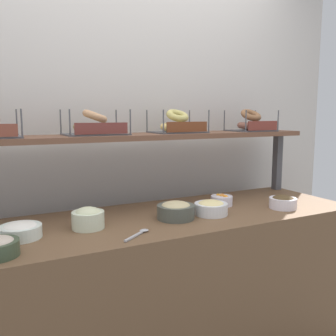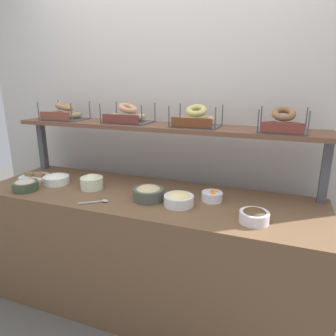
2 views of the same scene
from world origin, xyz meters
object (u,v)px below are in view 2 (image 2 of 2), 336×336
(bowl_cream_cheese, at_px, (56,179))
(bowl_fruit_salad, at_px, (212,196))
(bowl_tuna_salad, at_px, (25,185))
(bagel_basket_cinnamon_raisin, at_px, (282,124))
(bowl_potato_salad, at_px, (92,182))
(bowl_hummus, at_px, (148,193))
(bowl_egg_salad, at_px, (179,199))
(bagel_basket_plain, at_px, (196,119))
(bowl_chocolate_spread, at_px, (254,216))
(serving_spoon_near_plate, at_px, (98,201))
(bagel_basket_everything, at_px, (64,114))
(bagel_basket_sesame, at_px, (128,116))
(serving_plate_white, at_px, (35,177))

(bowl_cream_cheese, height_order, bowl_fruit_salad, bowl_cream_cheese)
(bowl_tuna_salad, bearing_deg, bagel_basket_cinnamon_raisin, 16.02)
(bowl_potato_salad, xyz_separation_m, bowl_hummus, (0.45, -0.05, -0.01))
(bowl_tuna_salad, bearing_deg, bowl_egg_salad, 6.58)
(bowl_tuna_salad, xyz_separation_m, bagel_basket_plain, (1.07, 0.49, 0.44))
(bowl_chocolate_spread, relative_size, serving_spoon_near_plate, 1.01)
(bowl_fruit_salad, relative_size, serving_spoon_near_plate, 0.84)
(bagel_basket_everything, bearing_deg, bagel_basket_sesame, 2.53)
(bowl_hummus, bearing_deg, bagel_basket_everything, 159.11)
(bowl_hummus, distance_m, bagel_basket_cinnamon_raisin, 0.92)
(bowl_egg_salad, bearing_deg, bowl_cream_cheese, 176.34)
(serving_plate_white, distance_m, bagel_basket_sesame, 0.87)
(bowl_tuna_salad, distance_m, bagel_basket_sesame, 0.86)
(bowl_tuna_salad, xyz_separation_m, bagel_basket_cinnamon_raisin, (1.61, 0.46, 0.44))
(bowl_fruit_salad, distance_m, bowl_tuna_salad, 1.28)
(bowl_fruit_salad, xyz_separation_m, serving_spoon_near_plate, (-0.65, -0.28, -0.02))
(bowl_cream_cheese, distance_m, bagel_basket_everything, 0.54)
(bowl_egg_salad, distance_m, bowl_fruit_salad, 0.23)
(bowl_egg_salad, relative_size, serving_plate_white, 0.78)
(bowl_fruit_salad, distance_m, bagel_basket_sesame, 0.86)
(bagel_basket_everything, bearing_deg, bagel_basket_plain, 1.08)
(bowl_hummus, height_order, bagel_basket_plain, bagel_basket_plain)
(bowl_tuna_salad, height_order, bowl_hummus, bowl_hummus)
(bowl_fruit_salad, height_order, bagel_basket_plain, bagel_basket_plain)
(serving_spoon_near_plate, distance_m, bagel_basket_plain, 0.84)
(bowl_cream_cheese, relative_size, bowl_tuna_salad, 1.08)
(bagel_basket_cinnamon_raisin, bearing_deg, serving_spoon_near_plate, -155.03)
(bowl_cream_cheese, xyz_separation_m, bowl_chocolate_spread, (1.42, -0.14, 0.00))
(bowl_hummus, relative_size, serving_plate_white, 0.85)
(bagel_basket_sesame, bearing_deg, bowl_fruit_salad, -18.21)
(bagel_basket_plain, bearing_deg, serving_plate_white, -167.84)
(bowl_fruit_salad, height_order, bowl_potato_salad, bowl_potato_salad)
(bowl_egg_salad, relative_size, bowl_tuna_salad, 1.06)
(bowl_potato_salad, distance_m, bowl_hummus, 0.46)
(bowl_tuna_salad, distance_m, serving_spoon_near_plate, 0.59)
(bowl_chocolate_spread, relative_size, bowl_tuna_salad, 0.92)
(bowl_tuna_salad, distance_m, bagel_basket_everything, 0.64)
(bowl_chocolate_spread, distance_m, bagel_basket_sesame, 1.16)
(bowl_cream_cheese, xyz_separation_m, bowl_hummus, (0.76, -0.04, 0.01))
(bowl_tuna_salad, relative_size, serving_plate_white, 0.73)
(bowl_tuna_salad, xyz_separation_m, bagel_basket_sesame, (0.55, 0.50, 0.44))
(serving_spoon_near_plate, height_order, bagel_basket_cinnamon_raisin, bagel_basket_cinnamon_raisin)
(bowl_chocolate_spread, bearing_deg, bowl_hummus, 171.73)
(bowl_fruit_salad, bearing_deg, bowl_egg_salad, -140.40)
(bagel_basket_sesame, relative_size, bagel_basket_plain, 1.06)
(serving_plate_white, distance_m, bagel_basket_plain, 1.32)
(bowl_fruit_salad, xyz_separation_m, bowl_hummus, (-0.38, -0.12, 0.01))
(bowl_tuna_salad, relative_size, serving_spoon_near_plate, 1.10)
(serving_spoon_near_plate, bearing_deg, bowl_hummus, 29.66)
(bowl_fruit_salad, bearing_deg, bowl_potato_salad, -174.68)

